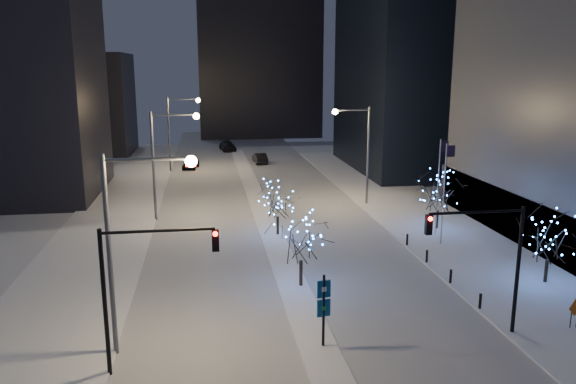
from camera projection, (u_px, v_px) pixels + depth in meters
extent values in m
plane|color=silver|center=(322.00, 358.00, 27.33)|extent=(160.00, 160.00, 0.00)
cube|color=silver|center=(256.00, 197.00, 61.11)|extent=(20.00, 130.00, 0.02)
cube|color=white|center=(260.00, 208.00, 56.27)|extent=(2.00, 80.00, 0.15)
cube|color=white|center=(443.00, 229.00, 48.79)|extent=(10.00, 90.00, 0.15)
cube|color=white|center=(98.00, 245.00, 44.59)|extent=(8.00, 90.00, 0.15)
cube|color=black|center=(72.00, 105.00, 89.38)|extent=(18.00, 16.00, 16.00)
cube|color=black|center=(258.00, 31.00, 112.41)|extent=(24.00, 14.00, 42.00)
cylinder|color=#595E66|center=(110.00, 258.00, 26.72)|extent=(0.24, 0.24, 10.00)
cylinder|color=#595E66|center=(147.00, 159.00, 25.99)|extent=(4.00, 0.16, 0.16)
sphere|color=#F1C778|center=(191.00, 161.00, 26.31)|extent=(0.56, 0.56, 0.56)
cylinder|color=#595E66|center=(153.00, 167.00, 50.85)|extent=(0.24, 0.24, 10.00)
cylinder|color=#595E66|center=(174.00, 115.00, 50.12)|extent=(4.00, 0.16, 0.16)
sphere|color=#F1C778|center=(196.00, 116.00, 50.44)|extent=(0.56, 0.56, 0.56)
cylinder|color=#595E66|center=(169.00, 135.00, 74.98)|extent=(0.24, 0.24, 10.00)
cylinder|color=#595E66|center=(183.00, 99.00, 74.24)|extent=(4.00, 0.16, 0.16)
sphere|color=#F1C778|center=(198.00, 100.00, 74.57)|extent=(0.56, 0.56, 0.56)
cylinder|color=#595E66|center=(368.00, 157.00, 56.79)|extent=(0.24, 0.24, 10.00)
cylinder|color=#595E66|center=(352.00, 110.00, 55.51)|extent=(3.50, 0.16, 0.16)
sphere|color=#F1C778|center=(335.00, 112.00, 55.29)|extent=(0.56, 0.56, 0.56)
cylinder|color=black|center=(105.00, 304.00, 25.12)|extent=(0.20, 0.20, 7.00)
cylinder|color=black|center=(158.00, 231.00, 24.76)|extent=(5.00, 0.14, 0.14)
cube|color=black|center=(215.00, 240.00, 25.24)|extent=(0.32, 0.28, 1.00)
sphere|color=#FF0C05|center=(215.00, 234.00, 24.99)|extent=(0.22, 0.22, 0.22)
cylinder|color=black|center=(518.00, 272.00, 29.05)|extent=(0.20, 0.20, 7.00)
cylinder|color=black|center=(477.00, 212.00, 27.97)|extent=(5.00, 0.14, 0.14)
cube|color=black|center=(429.00, 225.00, 27.73)|extent=(0.32, 0.28, 1.00)
sphere|color=#FF0C05|center=(430.00, 219.00, 27.48)|extent=(0.22, 0.22, 0.22)
cylinder|color=silver|center=(444.00, 194.00, 43.75)|extent=(0.10, 0.10, 8.00)
cube|color=black|center=(451.00, 151.00, 43.06)|extent=(0.70, 0.03, 0.90)
cylinder|color=silver|center=(438.00, 188.00, 46.25)|extent=(0.10, 0.10, 8.00)
cube|color=black|center=(444.00, 147.00, 45.56)|extent=(0.70, 0.03, 0.90)
cylinder|color=black|center=(480.00, 301.00, 32.54)|extent=(0.16, 0.16, 0.90)
cylinder|color=black|center=(451.00, 276.00, 36.40)|extent=(0.16, 0.16, 0.90)
cylinder|color=black|center=(427.00, 256.00, 40.26)|extent=(0.16, 0.16, 0.90)
cylinder|color=black|center=(407.00, 240.00, 44.12)|extent=(0.16, 0.16, 0.90)
imported|color=black|center=(191.00, 163.00, 78.06)|extent=(2.57, 4.76, 1.54)
imported|color=black|center=(260.00, 158.00, 82.54)|extent=(2.01, 4.75, 1.52)
imported|color=black|center=(228.00, 146.00, 94.76)|extent=(3.00, 5.72, 1.58)
cylinder|color=black|center=(301.00, 273.00, 35.91)|extent=(0.22, 0.22, 1.67)
cylinder|color=black|center=(278.00, 225.00, 46.95)|extent=(0.22, 0.22, 1.53)
cylinder|color=black|center=(546.00, 271.00, 36.50)|extent=(0.22, 0.22, 1.51)
cylinder|color=black|center=(437.00, 219.00, 48.68)|extent=(0.22, 0.22, 1.59)
cylinder|color=black|center=(324.00, 312.00, 27.90)|extent=(0.13, 0.13, 3.91)
cube|color=#0C4B85|center=(324.00, 289.00, 27.64)|extent=(0.70, 0.21, 0.89)
cube|color=#0C4B85|center=(324.00, 308.00, 27.86)|extent=(0.70, 0.21, 0.89)
cylinder|color=black|center=(571.00, 319.00, 30.10)|extent=(0.05, 0.05, 0.99)
cube|color=orange|center=(575.00, 307.00, 29.98)|extent=(0.97, 0.37, 1.02)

